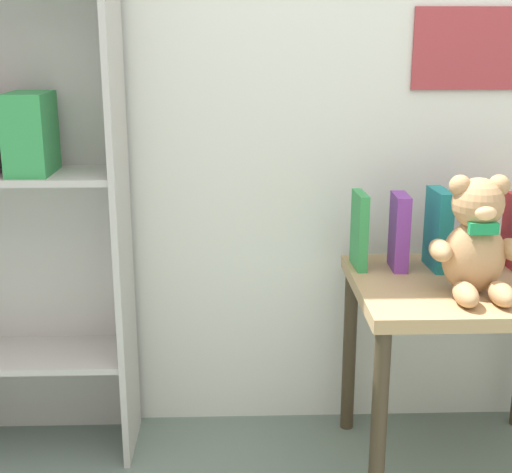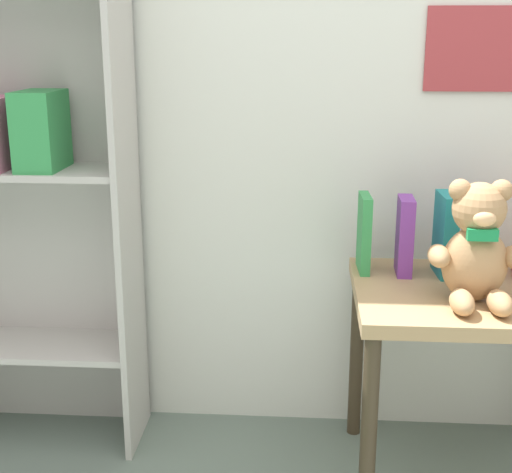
% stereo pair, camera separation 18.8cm
% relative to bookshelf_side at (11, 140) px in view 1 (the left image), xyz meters
% --- Properties ---
extents(wall_back, '(4.80, 0.07, 2.50)m').
position_rel_bookshelf_side_xyz_m(wall_back, '(0.90, 0.14, 0.34)').
color(wall_back, silver).
rests_on(wall_back, ground_plane).
extents(bookshelf_side, '(0.61, 0.26, 1.64)m').
position_rel_bookshelf_side_xyz_m(bookshelf_side, '(0.00, 0.00, 0.00)').
color(bookshelf_side, '#BCB7B2').
rests_on(bookshelf_side, ground_plane).
extents(display_table, '(0.60, 0.51, 0.56)m').
position_rel_bookshelf_side_xyz_m(display_table, '(1.22, -0.18, -0.44)').
color(display_table, tan).
rests_on(display_table, ground_plane).
extents(teddy_bear, '(0.23, 0.21, 0.30)m').
position_rel_bookshelf_side_xyz_m(teddy_bear, '(1.20, -0.27, -0.22)').
color(teddy_bear, tan).
rests_on(teddy_bear, display_table).
extents(book_standing_green, '(0.03, 0.12, 0.21)m').
position_rel_bookshelf_side_xyz_m(book_standing_green, '(0.95, -0.05, -0.25)').
color(book_standing_green, '#33934C').
rests_on(book_standing_green, display_table).
extents(book_standing_purple, '(0.04, 0.11, 0.21)m').
position_rel_bookshelf_side_xyz_m(book_standing_purple, '(1.06, -0.06, -0.25)').
color(book_standing_purple, purple).
rests_on(book_standing_purple, display_table).
extents(book_standing_teal, '(0.05, 0.13, 0.22)m').
position_rel_bookshelf_side_xyz_m(book_standing_teal, '(1.17, -0.06, -0.24)').
color(book_standing_teal, teal).
rests_on(book_standing_teal, display_table).
extents(book_standing_blue, '(0.04, 0.11, 0.20)m').
position_rel_bookshelf_side_xyz_m(book_standing_blue, '(1.27, -0.06, -0.26)').
color(book_standing_blue, '#2D51B7').
rests_on(book_standing_blue, display_table).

